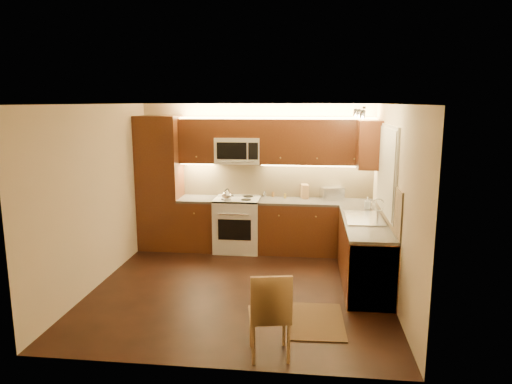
# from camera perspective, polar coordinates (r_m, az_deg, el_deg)

# --- Properties ---
(floor) EXTENTS (4.00, 4.00, 0.01)m
(floor) POSITION_cam_1_polar(r_m,az_deg,el_deg) (6.62, -1.87, -11.58)
(floor) COLOR black
(floor) RESTS_ON ground
(ceiling) EXTENTS (4.00, 4.00, 0.01)m
(ceiling) POSITION_cam_1_polar(r_m,az_deg,el_deg) (6.11, -2.02, 10.63)
(ceiling) COLOR beige
(ceiling) RESTS_ON ground
(wall_back) EXTENTS (4.00, 0.01, 2.50)m
(wall_back) POSITION_cam_1_polar(r_m,az_deg,el_deg) (8.20, 0.12, 1.93)
(wall_back) COLOR beige
(wall_back) RESTS_ON ground
(wall_front) EXTENTS (4.00, 0.01, 2.50)m
(wall_front) POSITION_cam_1_polar(r_m,az_deg,el_deg) (4.34, -5.86, -6.30)
(wall_front) COLOR beige
(wall_front) RESTS_ON ground
(wall_left) EXTENTS (0.01, 4.00, 2.50)m
(wall_left) POSITION_cam_1_polar(r_m,az_deg,el_deg) (6.83, -18.78, -0.48)
(wall_left) COLOR beige
(wall_left) RESTS_ON ground
(wall_right) EXTENTS (0.01, 4.00, 2.50)m
(wall_right) POSITION_cam_1_polar(r_m,az_deg,el_deg) (6.27, 16.44, -1.31)
(wall_right) COLOR beige
(wall_right) RESTS_ON ground
(pantry) EXTENTS (0.70, 0.60, 2.30)m
(pantry) POSITION_cam_1_polar(r_m,az_deg,el_deg) (8.27, -11.56, 1.09)
(pantry) COLOR #451A0E
(pantry) RESTS_ON floor
(base_cab_back_left) EXTENTS (0.62, 0.60, 0.86)m
(base_cab_back_left) POSITION_cam_1_polar(r_m,az_deg,el_deg) (8.25, -6.99, -3.92)
(base_cab_back_left) COLOR #451A0E
(base_cab_back_left) RESTS_ON floor
(counter_back_left) EXTENTS (0.62, 0.60, 0.04)m
(counter_back_left) POSITION_cam_1_polar(r_m,az_deg,el_deg) (8.14, -7.06, -0.86)
(counter_back_left) COLOR #33312F
(counter_back_left) RESTS_ON base_cab_back_left
(base_cab_back_right) EXTENTS (1.92, 0.60, 0.86)m
(base_cab_back_right) POSITION_cam_1_polar(r_m,az_deg,el_deg) (8.03, 7.29, -4.35)
(base_cab_back_right) COLOR #451A0E
(base_cab_back_right) RESTS_ON floor
(counter_back_right) EXTENTS (1.92, 0.60, 0.04)m
(counter_back_right) POSITION_cam_1_polar(r_m,az_deg,el_deg) (7.92, 7.37, -1.20)
(counter_back_right) COLOR #33312F
(counter_back_right) RESTS_ON base_cab_back_right
(base_cab_right) EXTENTS (0.60, 2.00, 0.86)m
(base_cab_right) POSITION_cam_1_polar(r_m,az_deg,el_deg) (6.82, 13.00, -7.30)
(base_cab_right) COLOR #451A0E
(base_cab_right) RESTS_ON floor
(counter_right) EXTENTS (0.60, 2.00, 0.04)m
(counter_right) POSITION_cam_1_polar(r_m,az_deg,el_deg) (6.70, 13.16, -3.64)
(counter_right) COLOR #33312F
(counter_right) RESTS_ON base_cab_right
(dishwasher) EXTENTS (0.58, 0.60, 0.84)m
(dishwasher) POSITION_cam_1_polar(r_m,az_deg,el_deg) (6.17, 13.71, -9.32)
(dishwasher) COLOR silver
(dishwasher) RESTS_ON floor
(backsplash_back) EXTENTS (3.30, 0.02, 0.60)m
(backsplash_back) POSITION_cam_1_polar(r_m,az_deg,el_deg) (8.16, 2.55, 1.53)
(backsplash_back) COLOR tan
(backsplash_back) RESTS_ON wall_back
(backsplash_right) EXTENTS (0.02, 2.00, 0.60)m
(backsplash_right) POSITION_cam_1_polar(r_m,az_deg,el_deg) (6.67, 15.76, -1.01)
(backsplash_right) COLOR tan
(backsplash_right) RESTS_ON wall_right
(upper_cab_back_left) EXTENTS (0.62, 0.35, 0.75)m
(upper_cab_back_left) POSITION_cam_1_polar(r_m,az_deg,el_deg) (8.12, -7.02, 6.21)
(upper_cab_back_left) COLOR #451A0E
(upper_cab_back_left) RESTS_ON wall_back
(upper_cab_back_right) EXTENTS (1.92, 0.35, 0.75)m
(upper_cab_back_right) POSITION_cam_1_polar(r_m,az_deg,el_deg) (7.90, 7.54, 6.06)
(upper_cab_back_right) COLOR #451A0E
(upper_cab_back_right) RESTS_ON wall_back
(upper_cab_bridge) EXTENTS (0.76, 0.35, 0.31)m
(upper_cab_bridge) POSITION_cam_1_polar(r_m,az_deg,el_deg) (7.97, -2.19, 7.78)
(upper_cab_bridge) COLOR #451A0E
(upper_cab_bridge) RESTS_ON wall_back
(upper_cab_right_corner) EXTENTS (0.35, 0.50, 0.75)m
(upper_cab_right_corner) POSITION_cam_1_polar(r_m,az_deg,el_deg) (7.53, 13.59, 5.62)
(upper_cab_right_corner) COLOR #451A0E
(upper_cab_right_corner) RESTS_ON wall_right
(stove) EXTENTS (0.76, 0.65, 0.92)m
(stove) POSITION_cam_1_polar(r_m,az_deg,el_deg) (8.08, -2.26, -3.93)
(stove) COLOR silver
(stove) RESTS_ON floor
(microwave) EXTENTS (0.76, 0.38, 0.44)m
(microwave) POSITION_cam_1_polar(r_m,az_deg,el_deg) (7.99, -2.18, 5.09)
(microwave) COLOR silver
(microwave) RESTS_ON wall_back
(window_frame) EXTENTS (0.03, 1.44, 1.24)m
(window_frame) POSITION_cam_1_polar(r_m,az_deg,el_deg) (6.75, 15.69, 2.58)
(window_frame) COLOR silver
(window_frame) RESTS_ON wall_right
(window_blinds) EXTENTS (0.02, 1.36, 1.16)m
(window_blinds) POSITION_cam_1_polar(r_m,az_deg,el_deg) (6.74, 15.53, 2.59)
(window_blinds) COLOR silver
(window_blinds) RESTS_ON wall_right
(sink) EXTENTS (0.52, 0.86, 0.15)m
(sink) POSITION_cam_1_polar(r_m,az_deg,el_deg) (6.82, 13.06, -2.55)
(sink) COLOR silver
(sink) RESTS_ON counter_right
(faucet) EXTENTS (0.20, 0.04, 0.30)m
(faucet) POSITION_cam_1_polar(r_m,az_deg,el_deg) (6.83, 14.59, -1.96)
(faucet) COLOR silver
(faucet) RESTS_ON counter_right
(track_light_bar) EXTENTS (0.04, 1.20, 0.03)m
(track_light_bar) POSITION_cam_1_polar(r_m,az_deg,el_deg) (6.48, 12.44, 10.04)
(track_light_bar) COLOR silver
(track_light_bar) RESTS_ON ceiling
(kettle) EXTENTS (0.23, 0.23, 0.20)m
(kettle) POSITION_cam_1_polar(r_m,az_deg,el_deg) (7.77, -3.56, -0.29)
(kettle) COLOR silver
(kettle) RESTS_ON stove
(toaster_oven) EXTENTS (0.42, 0.35, 0.22)m
(toaster_oven) POSITION_cam_1_polar(r_m,az_deg,el_deg) (8.02, 9.21, -0.15)
(toaster_oven) COLOR silver
(toaster_oven) RESTS_ON counter_back_right
(knife_block) EXTENTS (0.14, 0.19, 0.24)m
(knife_block) POSITION_cam_1_polar(r_m,az_deg,el_deg) (8.07, 5.94, 0.07)
(knife_block) COLOR #A17248
(knife_block) RESTS_ON counter_back_right
(spice_jar_a) EXTENTS (0.05, 0.05, 0.09)m
(spice_jar_a) POSITION_cam_1_polar(r_m,az_deg,el_deg) (8.18, 1.04, -0.26)
(spice_jar_a) COLOR silver
(spice_jar_a) RESTS_ON counter_back_right
(spice_jar_b) EXTENTS (0.05, 0.05, 0.08)m
(spice_jar_b) POSITION_cam_1_polar(r_m,az_deg,el_deg) (8.06, 3.56, -0.47)
(spice_jar_b) COLOR olive
(spice_jar_b) RESTS_ON counter_back_right
(spice_jar_c) EXTENTS (0.04, 0.04, 0.10)m
(spice_jar_c) POSITION_cam_1_polar(r_m,az_deg,el_deg) (8.18, 1.04, -0.23)
(spice_jar_c) COLOR silver
(spice_jar_c) RESTS_ON counter_back_right
(spice_jar_d) EXTENTS (0.05, 0.05, 0.09)m
(spice_jar_d) POSITION_cam_1_polar(r_m,az_deg,el_deg) (8.16, 2.09, -0.29)
(spice_jar_d) COLOR brown
(spice_jar_d) RESTS_ON counter_back_right
(soap_bottle) EXTENTS (0.09, 0.09, 0.19)m
(soap_bottle) POSITION_cam_1_polar(r_m,az_deg,el_deg) (7.44, 13.38, -1.30)
(soap_bottle) COLOR silver
(soap_bottle) RESTS_ON counter_right
(rug) EXTENTS (0.67, 0.98, 0.01)m
(rug) POSITION_cam_1_polar(r_m,az_deg,el_deg) (5.73, 7.29, -15.29)
(rug) COLOR black
(rug) RESTS_ON floor
(dining_chair) EXTENTS (0.47, 0.47, 0.91)m
(dining_chair) POSITION_cam_1_polar(r_m,az_deg,el_deg) (4.84, 1.64, -14.47)
(dining_chair) COLOR #A17248
(dining_chair) RESTS_ON floor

